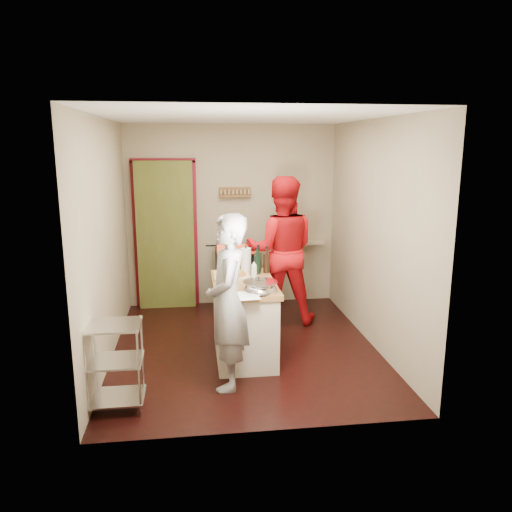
{
  "coord_description": "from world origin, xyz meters",
  "views": [
    {
      "loc": [
        -0.58,
        -5.41,
        2.31
      ],
      "look_at": [
        0.13,
        0.0,
        1.09
      ],
      "focal_mm": 35.0,
      "sensor_mm": 36.0,
      "label": 1
    }
  ],
  "objects_px": {
    "wire_shelving": "(115,362)",
    "island": "(244,317)",
    "person_stripe": "(228,302)",
    "person_red": "(281,250)",
    "stove": "(237,279)"
  },
  "relations": [
    {
      "from": "island",
      "to": "person_stripe",
      "type": "bearing_deg",
      "value": -108.69
    },
    {
      "from": "person_red",
      "to": "wire_shelving",
      "type": "bearing_deg",
      "value": 55.79
    },
    {
      "from": "wire_shelving",
      "to": "stove",
      "type": "bearing_deg",
      "value": 63.15
    },
    {
      "from": "person_stripe",
      "to": "person_red",
      "type": "distance_m",
      "value": 1.95
    },
    {
      "from": "wire_shelving",
      "to": "person_red",
      "type": "relative_size",
      "value": 0.42
    },
    {
      "from": "person_stripe",
      "to": "person_red",
      "type": "height_order",
      "value": "person_red"
    },
    {
      "from": "stove",
      "to": "island",
      "type": "height_order",
      "value": "island"
    },
    {
      "from": "wire_shelving",
      "to": "island",
      "type": "height_order",
      "value": "island"
    },
    {
      "from": "island",
      "to": "stove",
      "type": "bearing_deg",
      "value": 87.28
    },
    {
      "from": "person_red",
      "to": "island",
      "type": "bearing_deg",
      "value": 68.69
    },
    {
      "from": "stove",
      "to": "person_stripe",
      "type": "distance_m",
      "value": 2.38
    },
    {
      "from": "wire_shelving",
      "to": "island",
      "type": "distance_m",
      "value": 1.58
    },
    {
      "from": "wire_shelving",
      "to": "person_red",
      "type": "height_order",
      "value": "person_red"
    },
    {
      "from": "stove",
      "to": "island",
      "type": "xyz_separation_m",
      "value": [
        -0.08,
        -1.65,
        0.01
      ]
    },
    {
      "from": "island",
      "to": "person_stripe",
      "type": "xyz_separation_m",
      "value": [
        -0.23,
        -0.67,
        0.39
      ]
    }
  ]
}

